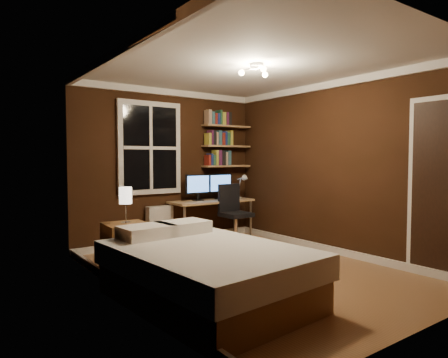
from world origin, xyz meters
TOP-DOWN VIEW (x-y plane):
  - floor at (0.00, 0.00)m, footprint 4.20×4.20m
  - wall_back at (0.00, 2.10)m, footprint 3.20×0.04m
  - wall_left at (-1.60, 0.00)m, footprint 0.04×4.20m
  - wall_right at (1.60, 0.00)m, footprint 0.04×4.20m
  - ceiling at (0.00, 0.00)m, footprint 3.20×4.20m
  - window at (-0.35, 2.06)m, footprint 1.06×0.06m
  - door at (1.59, -1.55)m, footprint 0.03×0.82m
  - ceiling_fixture at (0.00, -0.10)m, footprint 0.44×0.44m
  - bookshelf_lower at (1.08, 1.98)m, footprint 0.92×0.22m
  - books_row_lower at (1.08, 1.98)m, footprint 0.48×0.16m
  - bookshelf_middle at (1.08, 1.98)m, footprint 0.92×0.22m
  - books_row_middle at (1.08, 1.98)m, footprint 0.54×0.16m
  - bookshelf_upper at (1.08, 1.98)m, footprint 0.92×0.22m
  - books_row_upper at (1.08, 1.98)m, footprint 0.48×0.16m
  - bed at (-1.00, -0.53)m, footprint 1.58×2.09m
  - nightstand at (-1.27, 0.81)m, footprint 0.51×0.51m
  - bedside_lamp at (-1.27, 0.81)m, footprint 0.15×0.15m
  - radiator at (-0.23, 1.99)m, footprint 0.42×0.15m
  - desk at (0.65, 1.81)m, footprint 1.44×0.54m
  - monitor_left at (0.42, 1.88)m, footprint 0.46×0.12m
  - monitor_right at (0.88, 1.88)m, footprint 0.46×0.12m
  - desk_lamp at (1.23, 1.73)m, footprint 0.14×0.32m
  - office_chair at (0.82, 1.41)m, footprint 0.53×0.53m

SIDE VIEW (x-z plane):
  - floor at x=0.00m, z-range 0.00..0.00m
  - bed at x=-1.00m, z-range -0.05..0.62m
  - nightstand at x=-1.27m, z-range 0.00..0.61m
  - radiator at x=-0.23m, z-range 0.00..0.63m
  - office_chair at x=0.82m, z-range -0.12..0.85m
  - desk at x=0.65m, z-range 0.28..0.96m
  - bedside_lamp at x=-1.27m, z-range 0.61..1.04m
  - monitor_left at x=0.42m, z-range 0.68..1.12m
  - monitor_right at x=0.88m, z-range 0.68..1.12m
  - desk_lamp at x=1.23m, z-range 0.68..1.12m
  - door at x=1.59m, z-range 0.00..2.05m
  - wall_back at x=0.00m, z-range 0.00..2.50m
  - wall_left at x=-1.60m, z-range 0.00..2.50m
  - wall_right at x=1.60m, z-range 0.00..2.50m
  - bookshelf_lower at x=1.08m, z-range 1.24..1.26m
  - books_row_lower at x=1.08m, z-range 1.26..1.49m
  - window at x=-0.35m, z-range 0.82..2.28m
  - bookshelf_middle at x=1.08m, z-range 1.59..1.61m
  - books_row_middle at x=1.08m, z-range 1.61..1.84m
  - bookshelf_upper at x=1.08m, z-range 1.94..1.96m
  - books_row_upper at x=1.08m, z-range 1.96..2.20m
  - ceiling_fixture at x=0.00m, z-range 2.31..2.49m
  - ceiling at x=0.00m, z-range 2.49..2.51m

